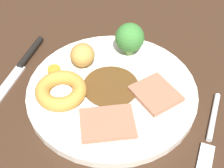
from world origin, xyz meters
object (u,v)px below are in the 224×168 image
Objects in this scene: yorkshire_pudding at (61,90)px; meat_slice_under at (155,94)px; roast_potato_left at (82,55)px; knife at (22,64)px; dinner_plate at (112,91)px; carrot_coin_front at (54,70)px; broccoli_floret at (130,38)px; fork at (211,131)px; meat_slice_main at (107,123)px.

meat_slice_under is at bearing -158.59° from yorkshire_pudding.
knife is (10.76, 3.30, -2.93)cm from roast_potato_left.
yorkshire_pudding is 12.00cm from knife.
carrot_coin_front is at bearing -0.24° from dinner_plate.
knife is at bearing 27.40° from broccoli_floret.
roast_potato_left reaches higher than fork.
knife is (24.84, 0.69, -1.35)cm from meat_slice_under.
roast_potato_left is (6.99, -3.68, 2.68)cm from dinner_plate.
knife is at bearing -20.83° from meat_slice_main.
knife is (6.96, -0.33, -1.28)cm from carrot_coin_front.
meat_slice_main is 14.84cm from carrot_coin_front.
yorkshire_pudding is 15.49cm from broccoli_floret.
carrot_coin_front is (10.79, -0.04, 1.03)cm from dinner_plate.
broccoli_floret is at bearing -139.17° from roast_potato_left.
carrot_coin_front is 0.36× the size of broccoli_floret.
dinner_plate is at bearing 152.26° from roast_potato_left.
meat_slice_under is (-4.93, -8.26, 0.00)cm from meat_slice_main.
yorkshire_pudding reaches higher than knife.
carrot_coin_front is (3.80, 3.63, -1.66)cm from roast_potato_left.
dinner_plate is 3.41× the size of yorkshire_pudding.
knife is at bearing -24.11° from yorkshire_pudding.
roast_potato_left is 11.63cm from knife.
broccoli_floret is at bearing -138.10° from carrot_coin_front.
yorkshire_pudding is at bearing 21.41° from meat_slice_under.
meat_slice_under is 10.17cm from fork.
meat_slice_under is at bearing -176.74° from carrot_coin_front.
meat_slice_main is 3.59× the size of carrot_coin_front.
yorkshire_pudding is 5.96cm from carrot_coin_front.
meat_slice_under reaches higher than carrot_coin_front.
knife reaches higher than fork.
fork is at bearing 163.04° from meat_slice_under.
carrot_coin_front is 0.15× the size of fork.
dinner_plate reaches higher than fork.
meat_slice_under reaches higher than dinner_plate.
dinner_plate is 3.99× the size of meat_slice_under.
roast_potato_left reaches higher than meat_slice_main.
dinner_plate is 8.34cm from roast_potato_left.
fork is 0.82× the size of knife.
carrot_coin_front is 27.62cm from fork.
carrot_coin_front is at bearing -95.70° from fork.
broccoli_floret reaches higher than dinner_plate.
knife is (10.79, -4.83, -2.09)cm from yorkshire_pudding.
broccoli_floret reaches higher than meat_slice_under.
dinner_plate is 16.84cm from fork.
broccoli_floret reaches higher than fork.
broccoli_floret reaches higher than meat_slice_main.
broccoli_floret is at bearing -87.57° from dinner_plate.
dinner_plate is 4.54× the size of broccoli_floret.
carrot_coin_front is at bearing 83.17° from knife.
roast_potato_left is at bearing -49.92° from meat_slice_main.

